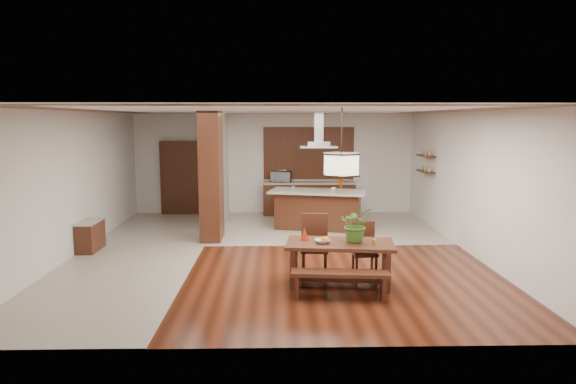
{
  "coord_description": "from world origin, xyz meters",
  "views": [
    {
      "loc": [
        0.05,
        -10.32,
        2.71
      ],
      "look_at": [
        0.3,
        0.0,
        1.25
      ],
      "focal_mm": 32.0,
      "sensor_mm": 36.0,
      "label": 1
    }
  ],
  "objects_px": {
    "pendant_lantern": "(341,149)",
    "island_cup": "(333,189)",
    "dining_bench": "(340,285)",
    "kitchen_island": "(318,209)",
    "microwave": "(281,176)",
    "dining_table": "(340,254)",
    "fruit_bowl": "(323,241)",
    "hallway_console": "(90,236)",
    "dining_chair_right": "(365,250)",
    "foliage_plant": "(356,224)",
    "range_hood": "(319,130)",
    "dining_chair_left": "(315,245)"
  },
  "relations": [
    {
      "from": "pendant_lantern",
      "to": "island_cup",
      "type": "bearing_deg",
      "value": 85.13
    },
    {
      "from": "dining_bench",
      "to": "kitchen_island",
      "type": "xyz_separation_m",
      "value": [
        0.07,
        5.02,
        0.29
      ]
    },
    {
      "from": "dining_bench",
      "to": "microwave",
      "type": "bearing_deg",
      "value": 96.78
    },
    {
      "from": "dining_table",
      "to": "island_cup",
      "type": "bearing_deg",
      "value": 85.13
    },
    {
      "from": "fruit_bowl",
      "to": "microwave",
      "type": "relative_size",
      "value": 0.44
    },
    {
      "from": "hallway_console",
      "to": "dining_chair_right",
      "type": "height_order",
      "value": "dining_chair_right"
    },
    {
      "from": "dining_chair_right",
      "to": "kitchen_island",
      "type": "xyz_separation_m",
      "value": [
        -0.49,
        3.91,
        0.03
      ]
    },
    {
      "from": "dining_table",
      "to": "microwave",
      "type": "bearing_deg",
      "value": 98.06
    },
    {
      "from": "island_cup",
      "to": "hallway_console",
      "type": "bearing_deg",
      "value": -160.04
    },
    {
      "from": "kitchen_island",
      "to": "microwave",
      "type": "relative_size",
      "value": 4.54
    },
    {
      "from": "hallway_console",
      "to": "kitchen_island",
      "type": "xyz_separation_m",
      "value": [
        4.91,
        2.02,
        0.19
      ]
    },
    {
      "from": "pendant_lantern",
      "to": "microwave",
      "type": "xyz_separation_m",
      "value": [
        -0.9,
        6.36,
        -1.14
      ]
    },
    {
      "from": "foliage_plant",
      "to": "dining_table",
      "type": "bearing_deg",
      "value": -177.93
    },
    {
      "from": "dining_chair_right",
      "to": "range_hood",
      "type": "distance_m",
      "value": 4.42
    },
    {
      "from": "pendant_lantern",
      "to": "fruit_bowl",
      "type": "xyz_separation_m",
      "value": [
        -0.29,
        -0.04,
        -1.49
      ]
    },
    {
      "from": "hallway_console",
      "to": "dining_bench",
      "type": "xyz_separation_m",
      "value": [
        4.84,
        -3.0,
        -0.1
      ]
    },
    {
      "from": "dining_chair_right",
      "to": "kitchen_island",
      "type": "relative_size",
      "value": 0.37
    },
    {
      "from": "hallway_console",
      "to": "foliage_plant",
      "type": "xyz_separation_m",
      "value": [
        5.17,
        -2.36,
        0.71
      ]
    },
    {
      "from": "kitchen_island",
      "to": "island_cup",
      "type": "distance_m",
      "value": 0.64
    },
    {
      "from": "foliage_plant",
      "to": "hallway_console",
      "type": "bearing_deg",
      "value": 155.44
    },
    {
      "from": "range_hood",
      "to": "kitchen_island",
      "type": "bearing_deg",
      "value": -90.0
    },
    {
      "from": "pendant_lantern",
      "to": "range_hood",
      "type": "bearing_deg",
      "value": 90.02
    },
    {
      "from": "dining_table",
      "to": "microwave",
      "type": "xyz_separation_m",
      "value": [
        -0.9,
        6.36,
        0.57
      ]
    },
    {
      "from": "kitchen_island",
      "to": "dining_bench",
      "type": "bearing_deg",
      "value": -77.05
    },
    {
      "from": "dining_chair_left",
      "to": "dining_bench",
      "type": "bearing_deg",
      "value": -72.01
    },
    {
      "from": "fruit_bowl",
      "to": "island_cup",
      "type": "relative_size",
      "value": 2.28
    },
    {
      "from": "dining_bench",
      "to": "fruit_bowl",
      "type": "xyz_separation_m",
      "value": [
        -0.22,
        0.58,
        0.55
      ]
    },
    {
      "from": "dining_bench",
      "to": "foliage_plant",
      "type": "bearing_deg",
      "value": 62.31
    },
    {
      "from": "kitchen_island",
      "to": "island_cup",
      "type": "bearing_deg",
      "value": -2.34
    },
    {
      "from": "dining_chair_right",
      "to": "range_hood",
      "type": "relative_size",
      "value": 1.04
    },
    {
      "from": "island_cup",
      "to": "range_hood",
      "type": "bearing_deg",
      "value": 163.34
    },
    {
      "from": "island_cup",
      "to": "dining_chair_left",
      "type": "bearing_deg",
      "value": -101.25
    },
    {
      "from": "dining_chair_left",
      "to": "kitchen_island",
      "type": "distance_m",
      "value": 3.83
    },
    {
      "from": "hallway_console",
      "to": "range_hood",
      "type": "distance_m",
      "value": 5.73
    },
    {
      "from": "dining_bench",
      "to": "dining_chair_right",
      "type": "xyz_separation_m",
      "value": [
        0.56,
        1.1,
        0.26
      ]
    },
    {
      "from": "kitchen_island",
      "to": "hallway_console",
      "type": "bearing_deg",
      "value": -143.87
    },
    {
      "from": "pendant_lantern",
      "to": "range_hood",
      "type": "relative_size",
      "value": 1.46
    },
    {
      "from": "fruit_bowl",
      "to": "dining_chair_right",
      "type": "bearing_deg",
      "value": 33.76
    },
    {
      "from": "dining_chair_right",
      "to": "fruit_bowl",
      "type": "bearing_deg",
      "value": -147.87
    },
    {
      "from": "fruit_bowl",
      "to": "kitchen_island",
      "type": "relative_size",
      "value": 0.1
    },
    {
      "from": "dining_chair_left",
      "to": "island_cup",
      "type": "relative_size",
      "value": 9.81
    },
    {
      "from": "hallway_console",
      "to": "dining_table",
      "type": "xyz_separation_m",
      "value": [
        4.91,
        -2.37,
        0.22
      ]
    },
    {
      "from": "island_cup",
      "to": "microwave",
      "type": "relative_size",
      "value": 0.19
    },
    {
      "from": "range_hood",
      "to": "pendant_lantern",
      "type": "bearing_deg",
      "value": -89.98
    },
    {
      "from": "kitchen_island",
      "to": "range_hood",
      "type": "distance_m",
      "value": 1.96
    },
    {
      "from": "foliage_plant",
      "to": "island_cup",
      "type": "relative_size",
      "value": 5.46
    },
    {
      "from": "dining_chair_right",
      "to": "pendant_lantern",
      "type": "bearing_deg",
      "value": -137.38
    },
    {
      "from": "island_cup",
      "to": "microwave",
      "type": "distance_m",
      "value": 2.43
    },
    {
      "from": "island_cup",
      "to": "dining_bench",
      "type": "bearing_deg",
      "value": -95.07
    },
    {
      "from": "dining_chair_right",
      "to": "hallway_console",
      "type": "bearing_deg",
      "value": 159.06
    }
  ]
}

